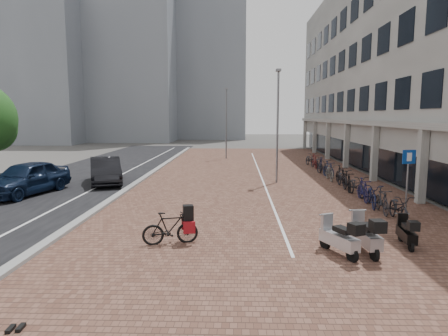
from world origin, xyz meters
TOP-DOWN VIEW (x-y plane):
  - ground at (0.00, 0.00)m, footprint 140.00×140.00m
  - plaza_brick at (2.00, 12.00)m, footprint 14.50×42.00m
  - street_asphalt at (-9.00, 12.00)m, footprint 8.00×50.00m
  - curb at (-5.10, 12.00)m, footprint 0.35×42.00m
  - lane_line at (-7.00, 12.00)m, footprint 0.12×44.00m
  - parking_line at (2.20, 12.00)m, footprint 0.10×30.00m
  - office_building at (12.97, 16.00)m, footprint 8.40×40.00m
  - bg_towers at (-14.34, 48.94)m, footprint 33.00×23.00m
  - car_navy at (-9.77, 5.40)m, footprint 3.02×5.21m
  - car_dark at (-6.91, 8.68)m, footprint 3.13×4.89m
  - hero_bike at (-1.37, -1.91)m, footprint 1.76×0.89m
  - shoes at (-3.37, -6.84)m, footprint 0.36×0.31m
  - scooter_front at (4.29, -2.52)m, footprint 0.70×1.74m
  - scooter_mid at (5.70, -1.90)m, footprint 0.58×1.40m
  - scooter_back at (3.50, -2.70)m, footprint 1.14×1.66m
  - parking_sign at (7.27, 1.85)m, footprint 0.54×0.14m
  - lamp_near at (2.96, 9.22)m, footprint 0.12×0.12m
  - lamp_far at (-0.33, 22.03)m, footprint 0.12×0.12m
  - bike_row at (6.44, 9.05)m, footprint 1.20×18.13m

SIDE VIEW (x-z plane):
  - ground at x=0.00m, z-range 0.00..0.00m
  - street_asphalt at x=-9.00m, z-range -0.01..0.02m
  - plaza_brick at x=2.00m, z-range -0.01..0.03m
  - lane_line at x=-7.00m, z-range 0.02..0.02m
  - parking_line at x=2.20m, z-range 0.03..0.04m
  - shoes at x=-3.37m, z-range 0.00..0.08m
  - curb at x=-5.10m, z-range 0.00..0.14m
  - scooter_mid at x=5.70m, z-range 0.00..0.94m
  - bike_row at x=6.44m, z-range 0.00..1.05m
  - hero_bike at x=-1.37m, z-range -0.07..1.13m
  - scooter_back at x=3.50m, z-range 0.00..1.10m
  - scooter_front at x=4.29m, z-range 0.00..1.16m
  - car_dark at x=-6.91m, z-range 0.00..1.52m
  - car_navy at x=-9.77m, z-range 0.00..1.67m
  - parking_sign at x=7.27m, z-range 0.46..3.05m
  - lamp_far at x=-0.33m, z-range 0.00..6.30m
  - lamp_near at x=2.96m, z-range 0.00..6.43m
  - office_building at x=12.97m, z-range 0.94..15.94m
  - bg_towers at x=-14.34m, z-range -2.04..29.96m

